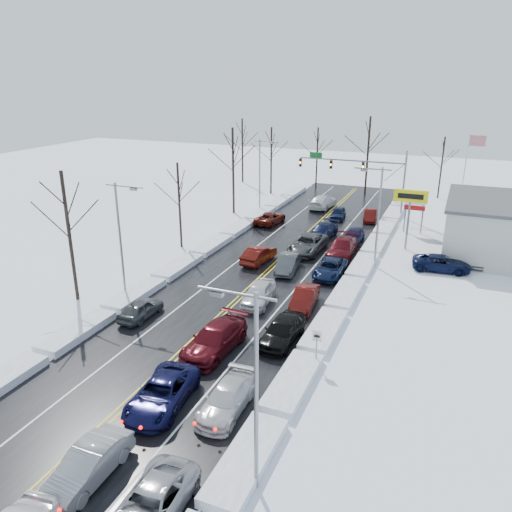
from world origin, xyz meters
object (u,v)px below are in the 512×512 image
at_px(traffic_signal_mast, 362,170).
at_px(flagpole, 466,170).
at_px(tires_plus_sign, 410,200).
at_px(oncoming_car_0, 259,262).

distance_m(traffic_signal_mast, flagpole, 11.90).
height_order(tires_plus_sign, oncoming_car_0, tires_plus_sign).
relative_size(traffic_signal_mast, flagpole, 1.33).
xyz_separation_m(traffic_signal_mast, tires_plus_sign, (7.05, -12.00, -0.49)).
bearing_deg(tires_plus_sign, traffic_signal_mast, 120.46).
xyz_separation_m(tires_plus_sign, flagpole, (4.67, 14.01, 0.93)).
bearing_deg(tires_plus_sign, oncoming_car_0, -143.08).
xyz_separation_m(traffic_signal_mast, flagpole, (11.72, 2.01, 0.45)).
height_order(flagpole, oncoming_car_0, flagpole).
distance_m(tires_plus_sign, oncoming_car_0, 15.94).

